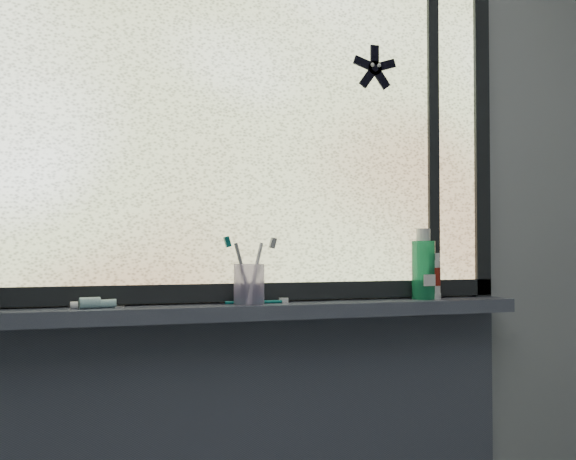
{
  "coord_description": "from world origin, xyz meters",
  "views": [
    {
      "loc": [
        -0.43,
        -0.49,
        1.18
      ],
      "look_at": [
        0.06,
        1.05,
        1.22
      ],
      "focal_mm": 40.0,
      "sensor_mm": 36.0,
      "label": 1
    }
  ],
  "objects": [
    {
      "name": "wall_back",
      "position": [
        0.0,
        1.3,
        1.25
      ],
      "size": [
        3.0,
        0.01,
        2.5
      ],
      "primitive_type": "cube",
      "color": "#9EA3A8",
      "rests_on": "ground"
    },
    {
      "name": "windowsill",
      "position": [
        0.0,
        1.23,
        1.0
      ],
      "size": [
        1.62,
        0.14,
        0.04
      ],
      "primitive_type": "cube",
      "color": "#454B5D",
      "rests_on": "wall_back"
    },
    {
      "name": "window_pane",
      "position": [
        0.0,
        1.28,
        1.53
      ],
      "size": [
        1.5,
        0.01,
        1.0
      ],
      "primitive_type": "cube",
      "color": "silver",
      "rests_on": "wall_back"
    },
    {
      "name": "frame_bottom",
      "position": [
        0.0,
        1.28,
        1.05
      ],
      "size": [
        1.6,
        0.03,
        0.05
      ],
      "primitive_type": "cube",
      "color": "black",
      "rests_on": "windowsill"
    },
    {
      "name": "frame_right",
      "position": [
        0.78,
        1.28,
        1.53
      ],
      "size": [
        0.05,
        0.03,
        1.1
      ],
      "primitive_type": "cube",
      "color": "black",
      "rests_on": "wall_back"
    },
    {
      "name": "frame_mullion",
      "position": [
        0.6,
        1.28,
        1.53
      ],
      "size": [
        0.03,
        0.03,
        1.0
      ],
      "primitive_type": "cube",
      "color": "black",
      "rests_on": "wall_back"
    },
    {
      "name": "starfish_sticker",
      "position": [
        0.4,
        1.27,
        1.72
      ],
      "size": [
        0.15,
        0.02,
        0.15
      ],
      "primitive_type": null,
      "color": "black",
      "rests_on": "window_pane"
    },
    {
      "name": "toothpaste_tube",
      "position": [
        -0.4,
        1.22,
        1.03
      ],
      "size": [
        0.16,
        0.05,
        0.03
      ],
      "primitive_type": null,
      "rotation": [
        0.0,
        0.0,
        0.08
      ],
      "color": "white",
      "rests_on": "windowsill"
    },
    {
      "name": "toothbrush_cup",
      "position": [
        -0.0,
        1.22,
        1.08
      ],
      "size": [
        0.08,
        0.08,
        0.11
      ],
      "primitive_type": "cylinder",
      "rotation": [
        0.0,
        0.0,
        0.0
      ],
      "color": "#BAA8DF",
      "rests_on": "windowsill"
    },
    {
      "name": "toothbrush_lying",
      "position": [
        0.01,
        1.24,
        1.03
      ],
      "size": [
        0.2,
        0.03,
        0.01
      ],
      "primitive_type": null,
      "rotation": [
        0.0,
        0.0,
        -0.05
      ],
      "color": "#0B6A66",
      "rests_on": "windowsill"
    },
    {
      "name": "mouthwash_bottle",
      "position": [
        0.54,
        1.23,
        1.13
      ],
      "size": [
        0.09,
        0.09,
        0.18
      ],
      "primitive_type": "cylinder",
      "rotation": [
        0.0,
        0.0,
        0.29
      ],
      "color": "#1E9F60",
      "rests_on": "windowsill"
    },
    {
      "name": "cream_tube",
      "position": [
        0.57,
        1.23,
        1.09
      ],
      "size": [
        0.05,
        0.05,
        0.1
      ],
      "primitive_type": "cylinder",
      "rotation": [
        0.0,
        0.0,
        0.16
      ],
      "color": "silver",
      "rests_on": "windowsill"
    }
  ]
}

